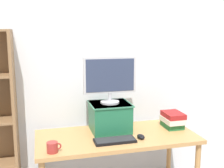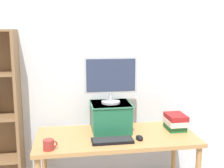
# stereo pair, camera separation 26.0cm
# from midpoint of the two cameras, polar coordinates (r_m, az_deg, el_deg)

# --- Properties ---
(back_wall) EXTENTS (7.00, 0.08, 2.60)m
(back_wall) POSITION_cam_midpoint_polar(r_m,az_deg,el_deg) (2.99, 1.83, 3.20)
(back_wall) COLOR silver
(back_wall) RESTS_ON ground_plane
(desk) EXTENTS (1.49, 0.68, 0.72)m
(desk) POSITION_cam_midpoint_polar(r_m,az_deg,el_deg) (2.71, 3.65, -11.86)
(desk) COLOR #B7844C
(desk) RESTS_ON ground_plane
(riser_box) EXTENTS (0.39, 0.36, 0.28)m
(riser_box) POSITION_cam_midpoint_polar(r_m,az_deg,el_deg) (2.75, 2.46, -6.62)
(riser_box) COLOR #1E6642
(riser_box) RESTS_ON desk
(computer_monitor) EXTENTS (0.51, 0.18, 0.45)m
(computer_monitor) POSITION_cam_midpoint_polar(r_m,az_deg,el_deg) (2.66, 2.53, 1.29)
(computer_monitor) COLOR #B7B7BA
(computer_monitor) RESTS_ON riser_box
(keyboard) EXTENTS (0.37, 0.16, 0.02)m
(keyboard) POSITION_cam_midpoint_polar(r_m,az_deg,el_deg) (2.52, 3.08, -11.45)
(keyboard) COLOR black
(keyboard) RESTS_ON desk
(computer_mouse) EXTENTS (0.06, 0.10, 0.04)m
(computer_mouse) POSITION_cam_midpoint_polar(r_m,az_deg,el_deg) (2.60, 8.53, -10.78)
(computer_mouse) COLOR black
(computer_mouse) RESTS_ON desk
(book_stack) EXTENTS (0.18, 0.24, 0.16)m
(book_stack) POSITION_cam_midpoint_polar(r_m,az_deg,el_deg) (2.89, 15.30, -7.44)
(book_stack) COLOR #236B38
(book_stack) RESTS_ON desk
(coffee_mug) EXTENTS (0.12, 0.09, 0.09)m
(coffee_mug) POSITION_cam_midpoint_polar(r_m,az_deg,el_deg) (2.38, -9.63, -12.14)
(coffee_mug) COLOR #9E2D28
(coffee_mug) RESTS_ON desk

